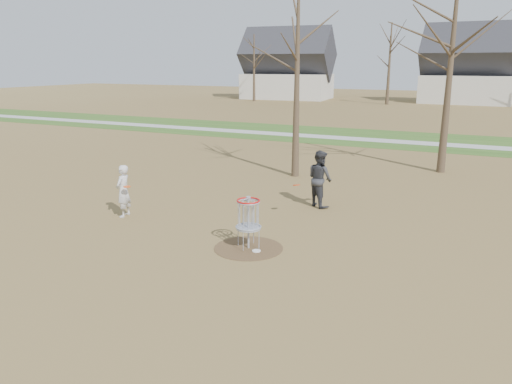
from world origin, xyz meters
TOP-DOWN VIEW (x-y plane):
  - ground at (0.00, 0.00)m, footprint 160.00×160.00m
  - green_band at (0.00, 21.00)m, footprint 160.00×8.00m
  - footpath at (0.00, 20.00)m, footprint 160.00×1.50m
  - dirt_circle at (0.00, 0.00)m, footprint 1.80×1.80m
  - player_standing at (-4.73, 0.81)m, footprint 0.48×0.65m
  - player_throwing at (0.39, 4.55)m, footprint 1.16×1.11m
  - disc_grounded at (0.29, -0.13)m, footprint 0.22×0.22m
  - discs_in_play at (-2.02, 1.88)m, footprint 4.78×2.61m
  - disc_golf_basket at (0.00, 0.00)m, footprint 0.64×0.64m
  - bare_trees at (1.78, 35.79)m, footprint 52.62×44.98m
  - houses_row at (4.32, 52.56)m, footprint 56.51×10.01m

SIDE VIEW (x-z plane):
  - ground at x=0.00m, z-range 0.00..0.00m
  - green_band at x=0.00m, z-range 0.00..0.01m
  - dirt_circle at x=0.00m, z-range 0.00..0.01m
  - footpath at x=0.00m, z-range 0.01..0.02m
  - disc_grounded at x=0.29m, z-range 0.01..0.03m
  - player_standing at x=-4.73m, z-range 0.00..1.64m
  - disc_golf_basket at x=0.00m, z-range 0.24..1.59m
  - player_throwing at x=0.39m, z-range 0.00..1.89m
  - discs_in_play at x=-2.02m, z-range 1.00..1.08m
  - houses_row at x=4.32m, z-range -0.11..7.15m
  - bare_trees at x=1.78m, z-range 0.85..9.85m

